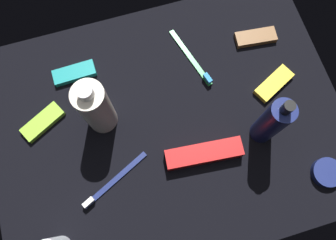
% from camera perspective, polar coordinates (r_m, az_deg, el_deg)
% --- Properties ---
extents(ground_plane, '(0.84, 0.64, 0.01)m').
position_cam_1_polar(ground_plane, '(0.79, -0.00, -0.73)').
color(ground_plane, black).
extents(lotion_bottle, '(0.05, 0.05, 0.20)m').
position_cam_1_polar(lotion_bottle, '(0.72, 17.68, -0.36)').
color(lotion_bottle, navy).
rests_on(lotion_bottle, ground_plane).
extents(bodywash_bottle, '(0.07, 0.07, 0.19)m').
position_cam_1_polar(bodywash_bottle, '(0.72, -12.50, 2.08)').
color(bodywash_bottle, silver).
rests_on(bodywash_bottle, ground_plane).
extents(toothbrush_green, '(0.06, 0.18, 0.02)m').
position_cam_1_polar(toothbrush_green, '(0.84, 4.37, 10.41)').
color(toothbrush_green, green).
rests_on(toothbrush_green, ground_plane).
extents(toothbrush_navy, '(0.17, 0.09, 0.02)m').
position_cam_1_polar(toothbrush_navy, '(0.76, -9.85, -10.77)').
color(toothbrush_navy, navy).
rests_on(toothbrush_navy, ground_plane).
extents(toothpaste_box_red, '(0.18, 0.06, 0.03)m').
position_cam_1_polar(toothpaste_box_red, '(0.75, 6.26, -5.85)').
color(toothpaste_box_red, red).
rests_on(toothpaste_box_red, ground_plane).
extents(snack_bar_brown, '(0.11, 0.05, 0.01)m').
position_cam_1_polar(snack_bar_brown, '(0.89, 15.06, 13.79)').
color(snack_bar_brown, brown).
rests_on(snack_bar_brown, ground_plane).
extents(snack_bar_teal, '(0.11, 0.04, 0.01)m').
position_cam_1_polar(snack_bar_teal, '(0.85, -16.04, 7.89)').
color(snack_bar_teal, teal).
rests_on(snack_bar_teal, ground_plane).
extents(snack_bar_yellow, '(0.11, 0.08, 0.01)m').
position_cam_1_polar(snack_bar_yellow, '(0.85, 18.00, 6.07)').
color(snack_bar_yellow, yellow).
rests_on(snack_bar_yellow, ground_plane).
extents(snack_bar_lime, '(0.11, 0.08, 0.01)m').
position_cam_1_polar(snack_bar_lime, '(0.83, -21.04, -0.33)').
color(snack_bar_lime, '#8CD133').
rests_on(snack_bar_lime, ground_plane).
extents(cream_tin_left, '(0.07, 0.07, 0.02)m').
position_cam_1_polar(cream_tin_left, '(0.83, 26.03, -8.26)').
color(cream_tin_left, navy).
rests_on(cream_tin_left, ground_plane).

